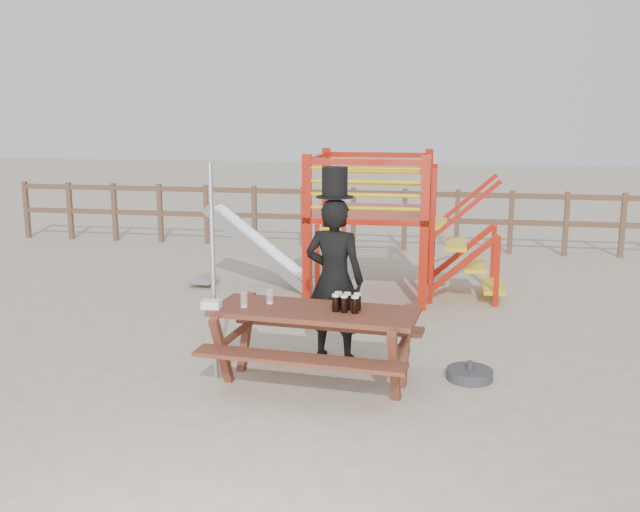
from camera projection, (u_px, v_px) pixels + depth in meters
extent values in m
plane|color=#BDAC93|center=(313.00, 380.00, 7.23)|extent=(60.00, 60.00, 0.00)
cube|color=brown|center=(379.00, 193.00, 13.76)|extent=(15.00, 0.06, 0.10)
cube|color=brown|center=(379.00, 219.00, 13.86)|extent=(15.00, 0.06, 0.10)
cube|color=brown|center=(27.00, 210.00, 15.13)|extent=(0.09, 0.09, 1.20)
cube|color=brown|center=(70.00, 211.00, 14.96)|extent=(0.09, 0.09, 1.20)
cube|color=brown|center=(115.00, 212.00, 14.79)|extent=(0.09, 0.09, 1.20)
cube|color=brown|center=(160.00, 213.00, 14.62)|extent=(0.09, 0.09, 1.20)
cube|color=brown|center=(207.00, 214.00, 14.45)|extent=(0.09, 0.09, 1.20)
cube|color=brown|center=(254.00, 216.00, 14.28)|extent=(0.09, 0.09, 1.20)
cube|color=brown|center=(303.00, 217.00, 14.11)|extent=(0.09, 0.09, 1.20)
cube|color=brown|center=(353.00, 218.00, 13.94)|extent=(0.09, 0.09, 1.20)
cube|color=brown|center=(404.00, 220.00, 13.77)|extent=(0.09, 0.09, 1.20)
cube|color=brown|center=(457.00, 221.00, 13.60)|extent=(0.09, 0.09, 1.20)
cube|color=brown|center=(511.00, 222.00, 13.43)|extent=(0.09, 0.09, 1.20)
cube|color=brown|center=(566.00, 224.00, 13.26)|extent=(0.09, 0.09, 1.20)
cube|color=brown|center=(623.00, 225.00, 13.09)|extent=(0.09, 0.09, 1.20)
cube|color=#B31C0B|center=(307.00, 231.00, 9.82)|extent=(0.12, 0.12, 2.10)
cube|color=#B31C0B|center=(424.00, 234.00, 9.55)|extent=(0.12, 0.12, 2.10)
cube|color=#B31C0B|center=(326.00, 214.00, 11.36)|extent=(0.12, 0.12, 2.10)
cube|color=#B31C0B|center=(427.00, 217.00, 11.09)|extent=(0.12, 0.12, 2.10)
cube|color=#B31C0B|center=(371.00, 213.00, 10.42)|extent=(1.72, 1.72, 0.08)
cube|color=#B31C0B|center=(366.00, 162.00, 9.49)|extent=(1.60, 0.08, 0.08)
cube|color=#B31C0B|center=(377.00, 155.00, 11.03)|extent=(1.60, 0.08, 0.08)
cube|color=#B31C0B|center=(317.00, 158.00, 10.40)|extent=(0.08, 1.60, 0.08)
cube|color=#B31C0B|center=(428.00, 159.00, 10.13)|extent=(0.08, 1.60, 0.08)
cylinder|color=yellow|center=(365.00, 208.00, 9.62)|extent=(1.50, 0.05, 0.05)
cylinder|color=yellow|center=(377.00, 195.00, 11.16)|extent=(1.50, 0.05, 0.05)
cylinder|color=yellow|center=(365.00, 195.00, 9.58)|extent=(1.50, 0.05, 0.05)
cylinder|color=yellow|center=(377.00, 183.00, 11.12)|extent=(1.50, 0.05, 0.05)
cylinder|color=yellow|center=(365.00, 182.00, 9.54)|extent=(1.50, 0.05, 0.05)
cylinder|color=yellow|center=(377.00, 172.00, 11.09)|extent=(1.50, 0.05, 0.05)
cylinder|color=yellow|center=(366.00, 168.00, 9.51)|extent=(1.50, 0.05, 0.05)
cylinder|color=yellow|center=(377.00, 160.00, 11.05)|extent=(1.50, 0.05, 0.05)
cube|color=#B31C0B|center=(317.00, 265.00, 9.74)|extent=(0.06, 0.06, 1.20)
cube|color=#B31C0B|center=(343.00, 266.00, 9.67)|extent=(0.06, 0.06, 1.20)
cylinder|color=yellow|center=(330.00, 298.00, 9.80)|extent=(0.36, 0.04, 0.04)
cylinder|color=yellow|center=(330.00, 281.00, 9.75)|extent=(0.36, 0.04, 0.04)
cylinder|color=yellow|center=(330.00, 264.00, 9.70)|extent=(0.36, 0.04, 0.04)
cylinder|color=yellow|center=(330.00, 246.00, 9.65)|extent=(0.36, 0.04, 0.04)
cylinder|color=yellow|center=(330.00, 229.00, 9.60)|extent=(0.36, 0.04, 0.04)
cube|color=yellow|center=(436.00, 223.00, 10.29)|extent=(0.30, 0.90, 0.06)
cube|color=yellow|center=(455.00, 244.00, 10.30)|extent=(0.30, 0.90, 0.06)
cube|color=yellow|center=(474.00, 265.00, 10.31)|extent=(0.30, 0.90, 0.06)
cube|color=yellow|center=(493.00, 286.00, 10.32)|extent=(0.30, 0.90, 0.06)
cube|color=#B31C0B|center=(464.00, 263.00, 9.88)|extent=(0.95, 0.08, 0.86)
cube|color=#B31C0B|center=(463.00, 251.00, 10.75)|extent=(0.95, 0.08, 0.86)
cube|color=silver|center=(259.00, 248.00, 10.83)|extent=(1.53, 0.55, 1.21)
cube|color=silver|center=(255.00, 249.00, 10.56)|extent=(1.58, 0.04, 1.28)
cube|color=silver|center=(264.00, 242.00, 11.08)|extent=(1.58, 0.04, 1.28)
cube|color=silver|center=(204.00, 279.00, 11.09)|extent=(0.35, 0.55, 0.05)
cube|color=brown|center=(315.00, 312.00, 6.97)|extent=(2.06, 0.94, 0.05)
cube|color=brown|center=(298.00, 359.00, 6.51)|extent=(2.02, 0.47, 0.04)
cube|color=brown|center=(329.00, 325.00, 7.55)|extent=(2.02, 0.47, 0.04)
cube|color=brown|center=(235.00, 342.00, 7.27)|extent=(0.19, 1.20, 0.72)
cube|color=brown|center=(400.00, 357.00, 6.83)|extent=(0.19, 1.20, 0.72)
imported|color=black|center=(334.00, 280.00, 7.68)|extent=(0.71, 0.52, 1.78)
cube|color=#0D992E|center=(339.00, 258.00, 7.77)|extent=(0.07, 0.03, 0.42)
cylinder|color=black|center=(335.00, 197.00, 7.50)|extent=(0.40, 0.40, 0.01)
cylinder|color=black|center=(335.00, 182.00, 7.46)|extent=(0.27, 0.27, 0.31)
cube|color=white|center=(339.00, 170.00, 7.57)|extent=(0.14, 0.03, 0.04)
cylinder|color=#B2B2B7|center=(213.00, 272.00, 7.10)|extent=(0.05, 0.05, 2.19)
cylinder|color=#343439|center=(470.00, 374.00, 7.23)|extent=(0.47, 0.47, 0.11)
cylinder|color=#343439|center=(470.00, 365.00, 7.21)|extent=(0.05, 0.05, 0.09)
cube|color=white|center=(211.00, 304.00, 6.99)|extent=(0.19, 0.15, 0.08)
cylinder|color=black|center=(336.00, 304.00, 6.87)|extent=(0.07, 0.07, 0.15)
cylinder|color=beige|center=(336.00, 295.00, 6.86)|extent=(0.07, 0.07, 0.02)
cylinder|color=black|center=(344.00, 305.00, 6.84)|extent=(0.07, 0.07, 0.15)
cylinder|color=beige|center=(344.00, 296.00, 6.82)|extent=(0.07, 0.07, 0.02)
cylinder|color=black|center=(355.00, 306.00, 6.81)|extent=(0.07, 0.07, 0.15)
cylinder|color=beige|center=(355.00, 297.00, 6.80)|extent=(0.07, 0.07, 0.02)
cylinder|color=black|center=(338.00, 301.00, 6.96)|extent=(0.07, 0.07, 0.15)
cylinder|color=beige|center=(338.00, 293.00, 6.94)|extent=(0.07, 0.07, 0.02)
cylinder|color=black|center=(347.00, 302.00, 6.93)|extent=(0.07, 0.07, 0.15)
cylinder|color=beige|center=(347.00, 294.00, 6.91)|extent=(0.07, 0.07, 0.02)
cylinder|color=black|center=(357.00, 303.00, 6.91)|extent=(0.07, 0.07, 0.15)
cylinder|color=beige|center=(357.00, 294.00, 6.89)|extent=(0.07, 0.07, 0.02)
cylinder|color=silver|center=(270.00, 296.00, 7.15)|extent=(0.07, 0.07, 0.15)
cylinder|color=beige|center=(270.00, 303.00, 7.16)|extent=(0.06, 0.06, 0.02)
cylinder|color=silver|center=(244.00, 300.00, 7.02)|extent=(0.07, 0.07, 0.15)
cylinder|color=beige|center=(244.00, 306.00, 7.03)|extent=(0.06, 0.06, 0.02)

